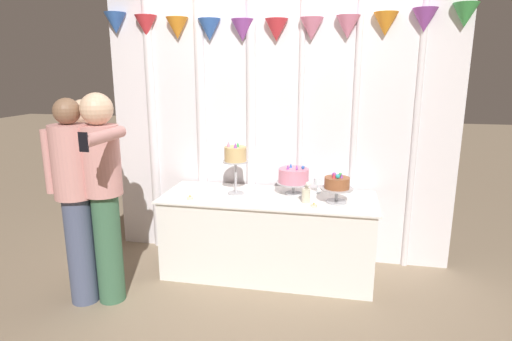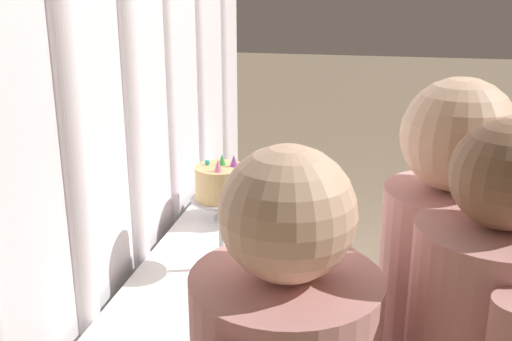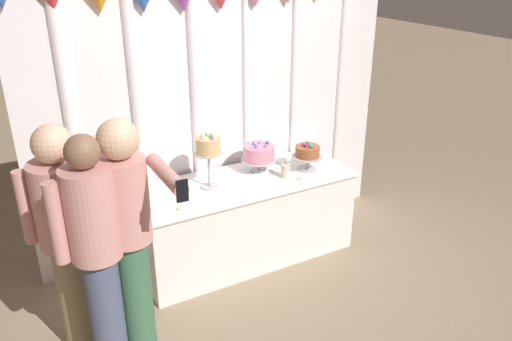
# 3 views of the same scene
# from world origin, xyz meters

# --- Properties ---
(draped_curtain) EXTENTS (3.27, 0.20, 2.64)m
(draped_curtain) POSITION_xyz_m (-0.06, 0.51, 1.46)
(draped_curtain) COLOR white
(draped_curtain) RESTS_ON ground_plane
(cake_table) EXTENTS (1.86, 0.72, 0.72)m
(cake_table) POSITION_xyz_m (0.00, 0.10, 0.36)
(cake_table) COLOR white
(cake_table) RESTS_ON ground_plane
(cake_display_leftmost) EXTENTS (0.23, 0.23, 0.47)m
(cake_display_leftmost) POSITION_xyz_m (-0.30, 0.13, 1.06)
(cake_display_leftmost) COLOR #B2B2B7
(cake_display_leftmost) RESTS_ON cake_table
(cake_display_center) EXTENTS (0.30, 0.30, 0.28)m
(cake_display_center) POSITION_xyz_m (0.20, 0.22, 0.88)
(cake_display_center) COLOR #B2B2B7
(cake_display_center) RESTS_ON cake_table
(cake_display_rightmost) EXTENTS (0.27, 0.27, 0.26)m
(cake_display_rightmost) POSITION_xyz_m (0.58, 0.05, 0.88)
(cake_display_rightmost) COLOR #B2B2B7
(cake_display_rightmost) RESTS_ON cake_table
(wine_glass) EXTENTS (0.07, 0.07, 0.13)m
(wine_glass) POSITION_xyz_m (0.41, 0.31, 0.82)
(wine_glass) COLOR silver
(wine_glass) RESTS_ON cake_table
(flower_vase) EXTENTS (0.08, 0.07, 0.18)m
(flower_vase) POSITION_xyz_m (0.34, 0.00, 0.81)
(flower_vase) COLOR beige
(flower_vase) RESTS_ON cake_table
(tealight_far_left) EXTENTS (0.05, 0.05, 0.04)m
(tealight_far_left) POSITION_xyz_m (-0.64, -0.11, 0.73)
(tealight_far_left) COLOR beige
(tealight_far_left) RESTS_ON cake_table
(tealight_near_left) EXTENTS (0.05, 0.05, 0.03)m
(tealight_near_left) POSITION_xyz_m (0.41, -0.11, 0.73)
(tealight_near_left) COLOR beige
(tealight_near_left) RESTS_ON cake_table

